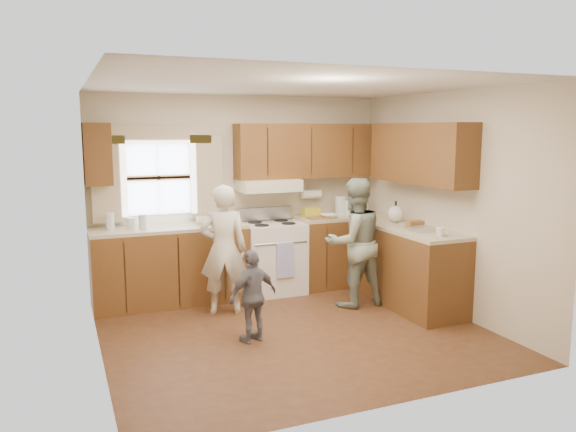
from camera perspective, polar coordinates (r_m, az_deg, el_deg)
name	(u,v)px	position (r m, az deg, el deg)	size (l,w,h in m)	color
room	(294,212)	(5.64, 0.61, 0.37)	(3.80, 3.80, 3.80)	#472616
kitchen_fixtures	(306,231)	(6.93, 1.79, -1.52)	(3.80, 2.25, 2.15)	#4B2D10
stove	(272,256)	(7.21, -1.68, -4.13)	(0.76, 0.67, 1.07)	silver
woman_left	(224,250)	(6.36, -6.57, -3.42)	(0.54, 0.35, 1.48)	beige
woman_right	(354,243)	(6.64, 6.74, -2.70)	(0.74, 0.58, 1.52)	#264434
child	(253,296)	(5.56, -3.57, -8.11)	(0.54, 0.23, 0.92)	slate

